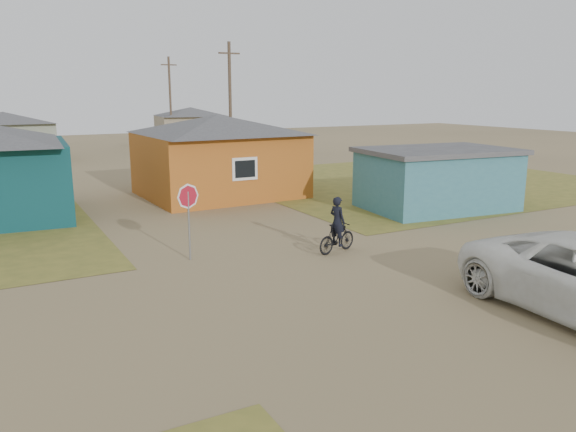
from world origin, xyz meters
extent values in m
plane|color=#89744F|center=(0.00, 0.00, 0.00)|extent=(120.00, 120.00, 0.00)
cube|color=olive|center=(14.00, 13.00, 0.01)|extent=(20.00, 18.00, 0.00)
cube|color=#AF5B1A|center=(2.50, 14.00, 1.50)|extent=(7.21, 6.24, 3.00)
pyramid|color=#3F3F42|center=(2.50, 14.00, 3.45)|extent=(7.72, 6.76, 0.90)
cube|color=silver|center=(2.50, 10.97, 1.65)|extent=(1.20, 0.06, 1.00)
cube|color=black|center=(2.50, 10.94, 1.65)|extent=(0.95, 0.04, 0.75)
cube|color=teal|center=(9.50, 6.50, 1.20)|extent=(6.39, 4.61, 2.40)
cube|color=#3F3F42|center=(9.50, 6.50, 2.50)|extent=(6.71, 4.93, 0.20)
cube|color=gray|center=(-6.00, 34.00, 1.40)|extent=(6.49, 5.60, 2.80)
pyramid|color=#3F3F42|center=(-6.00, 34.00, 3.20)|extent=(7.04, 6.15, 0.80)
cube|color=gray|center=(10.00, 40.00, 1.40)|extent=(6.41, 5.50, 2.80)
pyramid|color=#3F3F42|center=(10.00, 40.00, 3.20)|extent=(6.95, 6.05, 0.80)
cylinder|color=brown|center=(6.50, 22.00, 4.00)|extent=(0.20, 0.20, 8.00)
cube|color=brown|center=(6.50, 22.00, 7.30)|extent=(1.40, 0.10, 0.10)
cylinder|color=brown|center=(7.50, 38.00, 4.00)|extent=(0.20, 0.20, 8.00)
cube|color=brown|center=(7.50, 38.00, 7.30)|extent=(1.40, 0.10, 0.10)
cylinder|color=gray|center=(-2.34, 4.24, 1.04)|extent=(0.06, 0.06, 2.07)
imported|color=black|center=(1.96, 2.80, 0.47)|extent=(1.63, 0.83, 0.94)
imported|color=black|center=(1.96, 2.80, 1.00)|extent=(0.50, 0.64, 1.55)
camera|label=1|loc=(-7.48, -11.38, 4.89)|focal=35.00mm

